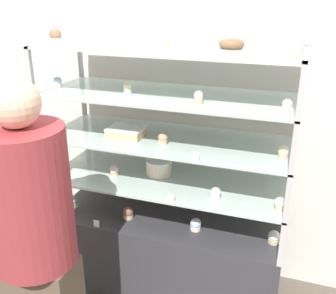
{
  "coord_description": "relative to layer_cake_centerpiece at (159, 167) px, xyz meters",
  "views": [
    {
      "loc": [
        0.68,
        -1.97,
        1.87
      ],
      "look_at": [
        0.0,
        0.0,
        1.03
      ],
      "focal_mm": 42.0,
      "sensor_mm": 36.0,
      "label": 1
    }
  ],
  "objects": [
    {
      "name": "price_tag_0",
      "position": [
        -0.29,
        -0.29,
        -0.28
      ],
      "size": [
        0.04,
        0.0,
        0.04
      ],
      "color": "white",
      "rests_on": "display_base"
    },
    {
      "name": "display_riser_middle",
      "position": [
        0.07,
        -0.05,
        0.19
      ],
      "size": [
        1.39,
        0.53,
        0.26
      ],
      "color": "#B7B7BC",
      "rests_on": "display_riser_lower"
    },
    {
      "name": "cupcake_6",
      "position": [
        0.39,
        -0.19,
        -0.02
      ],
      "size": [
        0.06,
        0.06,
        0.07
      ],
      "color": "white",
      "rests_on": "display_riser_lower"
    },
    {
      "name": "cupcake_13",
      "position": [
        0.28,
        -0.17,
        0.5
      ],
      "size": [
        0.05,
        0.05,
        0.06
      ],
      "color": "#CCB28C",
      "rests_on": "display_riser_upper"
    },
    {
      "name": "price_tag_4",
      "position": [
        -0.03,
        -0.29,
        0.74
      ],
      "size": [
        0.04,
        0.0,
        0.04
      ],
      "color": "white",
      "rests_on": "display_riser_top"
    },
    {
      "name": "ground_plane",
      "position": [
        0.07,
        -0.05,
        -0.87
      ],
      "size": [
        20.0,
        20.0,
        0.0
      ],
      "primitive_type": "plane",
      "color": "brown"
    },
    {
      "name": "sheet_cake_frosted",
      "position": [
        -0.16,
        -0.09,
        0.24
      ],
      "size": [
        0.2,
        0.15,
        0.06
      ],
      "color": "#DBBC84",
      "rests_on": "display_riser_middle"
    },
    {
      "name": "display_riser_lower",
      "position": [
        0.07,
        -0.05,
        -0.06
      ],
      "size": [
        1.39,
        0.53,
        0.26
      ],
      "color": "#B7B7BC",
      "rests_on": "display_base"
    },
    {
      "name": "cupcake_15",
      "position": [
        -0.55,
        -0.13,
        0.76
      ],
      "size": [
        0.07,
        0.07,
        0.08
      ],
      "color": "beige",
      "rests_on": "display_riser_top"
    },
    {
      "name": "cupcake_2",
      "position": [
        0.27,
        -0.13,
        -0.27
      ],
      "size": [
        0.06,
        0.06,
        0.07
      ],
      "color": "beige",
      "rests_on": "display_base"
    },
    {
      "name": "display_riser_top",
      "position": [
        0.07,
        -0.05,
        0.71
      ],
      "size": [
        1.39,
        0.53,
        0.26
      ],
      "color": "#B7B7BC",
      "rests_on": "display_riser_upper"
    },
    {
      "name": "cupcake_7",
      "position": [
        0.72,
        -0.18,
        -0.02
      ],
      "size": [
        0.06,
        0.06,
        0.07
      ],
      "color": "#CCB28C",
      "rests_on": "display_riser_lower"
    },
    {
      "name": "price_tag_1",
      "position": [
        0.18,
        -0.29,
        -0.03
      ],
      "size": [
        0.04,
        0.0,
        0.04
      ],
      "color": "white",
      "rests_on": "display_riser_lower"
    },
    {
      "name": "back_wall",
      "position": [
        0.07,
        0.36,
        0.43
      ],
      "size": [
        8.0,
        0.05,
        2.6
      ],
      "color": "silver",
      "rests_on": "ground_plane"
    },
    {
      "name": "display_riser_upper",
      "position": [
        0.07,
        -0.05,
        0.45
      ],
      "size": [
        1.39,
        0.53,
        0.26
      ],
      "color": "#B7B7BC",
      "rests_on": "display_riser_middle"
    },
    {
      "name": "cupcake_3",
      "position": [
        0.71,
        -0.11,
        -0.27
      ],
      "size": [
        0.06,
        0.06,
        0.07
      ],
      "color": "#CCB28C",
      "rests_on": "display_base"
    },
    {
      "name": "cupcake_1",
      "position": [
        -0.15,
        -0.14,
        -0.27
      ],
      "size": [
        0.06,
        0.06,
        0.07
      ],
      "color": "#CCB28C",
      "rests_on": "display_base"
    },
    {
      "name": "price_tag_3",
      "position": [
        -0.16,
        -0.29,
        0.49
      ],
      "size": [
        0.04,
        0.0,
        0.04
      ],
      "color": "white",
      "rests_on": "display_riser_upper"
    },
    {
      "name": "donut_glazed",
      "position": [
        0.4,
        -0.02,
        0.74
      ],
      "size": [
        0.13,
        0.13,
        0.04
      ],
      "color": "brown",
      "rests_on": "display_riser_top"
    },
    {
      "name": "cupcake_11",
      "position": [
        -0.58,
        -0.11,
        0.5
      ],
      "size": [
        0.05,
        0.05,
        0.06
      ],
      "color": "beige",
      "rests_on": "display_riser_upper"
    },
    {
      "name": "cupcake_16",
      "position": [
        0.08,
        -0.14,
        0.76
      ],
      "size": [
        0.07,
        0.07,
        0.08
      ],
      "color": "#CCB28C",
      "rests_on": "display_riser_top"
    },
    {
      "name": "customer_figure",
      "position": [
        -0.29,
        -0.82,
        -0.04
      ],
      "size": [
        0.36,
        0.36,
        1.56
      ],
      "color": "brown",
      "rests_on": "ground_plane"
    },
    {
      "name": "cupcake_5",
      "position": [
        -0.25,
        -0.1,
        -0.02
      ],
      "size": [
        0.06,
        0.06,
        0.07
      ],
      "color": "#CCB28C",
      "rests_on": "display_riser_lower"
    },
    {
      "name": "layer_cake_centerpiece",
      "position": [
        0.0,
        0.0,
        0.0
      ],
      "size": [
        0.16,
        0.16,
        0.1
      ],
      "color": "beige",
      "rests_on": "display_riser_lower"
    },
    {
      "name": "cupcake_17",
      "position": [
        0.71,
        -0.19,
        0.76
      ],
      "size": [
        0.07,
        0.07,
        0.08
      ],
      "color": "#CCB28C",
      "rests_on": "display_riser_top"
    },
    {
      "name": "cupcake_10",
      "position": [
        0.71,
        -0.12,
        0.24
      ],
      "size": [
        0.05,
        0.05,
        0.06
      ],
      "color": "#CCB28C",
      "rests_on": "display_riser_middle"
    },
    {
      "name": "cupcake_14",
      "position": [
        0.7,
        -0.19,
        0.5
      ],
      "size": [
        0.05,
        0.05,
        0.06
      ],
      "color": "white",
      "rests_on": "display_riser_upper"
    },
    {
      "name": "cupcake_12",
      "position": [
        -0.14,
        -0.1,
        0.5
      ],
      "size": [
        0.05,
        0.05,
        0.06
      ],
      "color": "white",
      "rests_on": "display_riser_upper"
    },
    {
      "name": "cupcake_8",
      "position": [
        -0.55,
        -0.18,
        0.24
      ],
      "size": [
        0.05,
        0.05,
        0.06
      ],
      "color": "white",
      "rests_on": "display_riser_middle"
    },
    {
      "name": "display_base",
      "position": [
        0.07,
        -0.05,
        -0.59
      ],
      "size": [
        1.39,
        0.53,
        0.57
      ],
      "color": "#333338",
      "rests_on": "ground_plane"
    },
    {
      "name": "price_tag_2",
      "position": [
        0.3,
        -0.29,
        0.23
      ],
      "size": [
        0.04,
        0.0,
        0.04
      ],
      "color": "white",
      "rests_on": "display_riser_middle"
    },
    {
      "name": "cupcake_0",
      "position": [
        -0.55,
        -0.13,
        -0.27
      ],
      "size": [
        0.06,
        0.06,
        0.07
      ],
      "color": "#CCB28C",
      "rests_on": "display_base"
    },
    {
      "name": "cupcake_4",
      "position": [
        -0.56,
        -0.16,
        -0.02
      ],
      "size": [
        0.06,
        0.06,
        0.07
      ],
      "color": "white",
      "rests_on": "display_riser_lower"
    },
    {
      "name": "cupcake_9",
      "position": [
        0.08,
        -0.13,
        0.24
      ],
      "size": [
        0.05,
        0.05,
        0.06
      ],
      "color": "#CCB28C",
      "rests_on": "display_riser_middle"
    }
  ]
}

